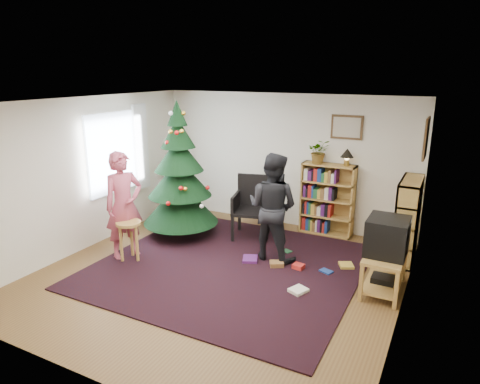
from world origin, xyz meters
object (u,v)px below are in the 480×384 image
at_px(person_standing, 124,206).
at_px(person_by_chair, 272,207).
at_px(christmas_tree, 180,182).
at_px(bookshelf_back, 327,199).
at_px(picture_back, 347,127).
at_px(armchair, 254,204).
at_px(picture_right, 426,138).
at_px(stool, 129,231).
at_px(table_lamp, 347,154).
at_px(tv_stand, 384,269).
at_px(potted_plant, 319,151).
at_px(crt_tv, 387,236).
at_px(bookshelf_right, 407,219).

bearing_deg(person_standing, person_by_chair, -40.39).
bearing_deg(christmas_tree, bookshelf_back, 29.35).
relative_size(picture_back, person_by_chair, 0.32).
height_order(bookshelf_back, armchair, bookshelf_back).
height_order(picture_right, person_by_chair, picture_right).
relative_size(picture_right, person_by_chair, 0.35).
relative_size(armchair, stool, 1.72).
bearing_deg(christmas_tree, table_lamp, 26.45).
bearing_deg(stool, person_by_chair, 29.37).
bearing_deg(picture_back, picture_right, -28.69).
xyz_separation_m(christmas_tree, armchair, (1.18, 0.59, -0.41)).
xyz_separation_m(picture_right, stool, (-3.97, -1.96, -1.45)).
height_order(tv_stand, armchair, armchair).
bearing_deg(potted_plant, picture_back, 17.35).
bearing_deg(crt_tv, table_lamp, 119.75).
height_order(christmas_tree, bookshelf_back, christmas_tree).
distance_m(picture_back, picture_right, 1.51).
bearing_deg(bookshelf_back, potted_plant, 180.00).
height_order(bookshelf_right, potted_plant, potted_plant).
relative_size(picture_right, stool, 0.93).
bearing_deg(person_by_chair, armchair, -43.59).
bearing_deg(bookshelf_back, table_lamp, 0.00).
bearing_deg(christmas_tree, tv_stand, -7.14).
xyz_separation_m(picture_right, armchair, (-2.68, -0.12, -1.35)).
relative_size(bookshelf_back, bookshelf_right, 1.00).
xyz_separation_m(bookshelf_back, armchair, (-1.13, -0.71, -0.06)).
distance_m(bookshelf_back, person_by_chair, 1.54).
distance_m(picture_back, person_standing, 3.96).
distance_m(christmas_tree, potted_plant, 2.52).
relative_size(bookshelf_back, tv_stand, 1.47).
distance_m(picture_right, bookshelf_right, 1.30).
xyz_separation_m(armchair, stool, (-1.28, -1.84, -0.10)).
distance_m(tv_stand, table_lamp, 2.34).
bearing_deg(picture_back, bookshelf_back, -149.82).
height_order(picture_back, picture_right, picture_right).
bearing_deg(christmas_tree, crt_tv, -7.14).
height_order(armchair, potted_plant, potted_plant).
bearing_deg(potted_plant, armchair, -142.53).
relative_size(bookshelf_back, person_by_chair, 0.76).
height_order(picture_right, table_lamp, picture_right).
bearing_deg(bookshelf_back, picture_right, -20.75).
bearing_deg(potted_plant, tv_stand, -49.34).
bearing_deg(armchair, stool, -139.12).
xyz_separation_m(christmas_tree, potted_plant, (2.11, 1.30, 0.50)).
bearing_deg(stool, armchair, 55.17).
distance_m(bookshelf_right, stool, 4.34).
height_order(christmas_tree, crt_tv, christmas_tree).
xyz_separation_m(picture_right, bookshelf_back, (-1.56, 0.59, -1.29)).
relative_size(christmas_tree, table_lamp, 7.95).
bearing_deg(person_by_chair, picture_back, -108.89).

